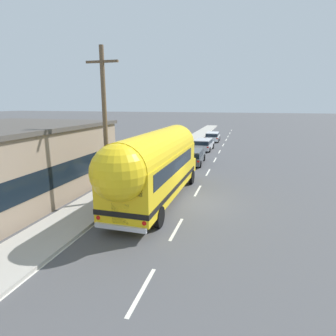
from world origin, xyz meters
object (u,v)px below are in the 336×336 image
at_px(car_second, 204,144).
at_px(utility_pole, 105,126).
at_px(painted_bus, 154,165).
at_px(car_lead, 193,156).
at_px(car_third, 213,136).

bearing_deg(car_second, utility_pole, -97.37).
bearing_deg(painted_bus, car_lead, 89.32).
height_order(utility_pole, painted_bus, utility_pole).
height_order(painted_bus, car_second, painted_bus).
relative_size(painted_bus, car_second, 2.74).
xyz_separation_m(painted_bus, car_third, (0.12, 27.49, -1.51)).
relative_size(car_lead, car_third, 1.09).
xyz_separation_m(car_lead, car_second, (-0.14, 8.01, 0.01)).
relative_size(utility_pole, painted_bus, 0.71).
bearing_deg(utility_pole, painted_bus, 12.32).
height_order(painted_bus, car_third, painted_bus).
height_order(utility_pole, car_lead, utility_pole).
height_order(car_lead, car_second, same).
relative_size(utility_pole, car_lead, 1.83).
height_order(utility_pole, car_second, utility_pole).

